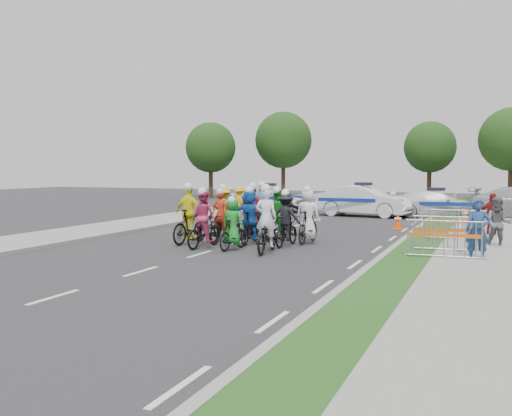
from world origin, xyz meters
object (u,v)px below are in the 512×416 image
at_px(police_car_0, 268,199).
at_px(tree_3, 283,140).
at_px(rider_10, 224,215).
at_px(cone_0, 398,221).
at_px(police_car_2, 436,204).
at_px(spectator_0, 478,230).
at_px(barrier_1, 448,235).
at_px(rider_0, 266,230).
at_px(spectator_2, 492,216).
at_px(rider_11, 286,215).
at_px(tree_4, 430,147).
at_px(rider_4, 286,224).
at_px(rider_7, 308,221).
at_px(police_car_1, 363,201).
at_px(barrier_2, 454,226).
at_px(rider_1, 233,229).
at_px(barrier_0, 444,241).
at_px(tree_1, 512,139).
at_px(tree_0, 211,148).
at_px(rider_2, 204,225).
at_px(rider_9, 254,217).
at_px(rider_12, 263,216).
at_px(parked_bike, 225,206).
at_px(cone_1, 465,215).
at_px(marshal_hiviz, 240,202).
at_px(rider_8, 277,220).
at_px(rider_5, 250,220).
at_px(rider_3, 190,220).
at_px(rider_6, 221,223).

bearing_deg(police_car_0, tree_3, 16.97).
height_order(rider_10, cone_0, rider_10).
bearing_deg(police_car_2, spectator_0, -179.43).
height_order(police_car_0, barrier_1, police_car_0).
bearing_deg(rider_0, spectator_2, -141.34).
bearing_deg(rider_11, tree_4, -100.38).
xyz_separation_m(rider_4, barrier_1, (4.96, 0.17, -0.15)).
distance_m(rider_7, police_car_1, 11.23).
bearing_deg(police_car_0, barrier_2, -133.57).
distance_m(rider_1, tree_4, 33.09).
xyz_separation_m(police_car_0, barrier_0, (10.77, -14.46, -0.18)).
bearing_deg(tree_1, tree_0, -175.03).
bearing_deg(rider_4, police_car_0, -64.86).
height_order(rider_1, rider_2, rider_2).
distance_m(rider_7, rider_9, 2.35).
bearing_deg(police_car_1, rider_12, 174.64).
bearing_deg(parked_bike, rider_0, -133.58).
height_order(rider_1, cone_1, rider_1).
distance_m(spectator_2, cone_1, 5.92).
height_order(police_car_2, tree_4, tree_4).
height_order(marshal_hiviz, barrier_0, marshal_hiviz).
bearing_deg(police_car_1, rider_10, 170.82).
bearing_deg(rider_4, tree_1, -103.47).
relative_size(rider_8, cone_1, 2.71).
xyz_separation_m(rider_10, parked_bike, (-3.77, 7.93, -0.27)).
bearing_deg(rider_5, rider_3, 16.56).
height_order(police_car_1, spectator_2, spectator_2).
distance_m(rider_2, spectator_0, 8.10).
bearing_deg(spectator_2, rider_2, -158.65).
relative_size(rider_10, spectator_2, 1.18).
bearing_deg(tree_3, cone_1, -50.11).
distance_m(rider_5, tree_1, 28.89).
distance_m(rider_5, rider_7, 1.95).
bearing_deg(rider_9, spectator_0, 153.40).
bearing_deg(rider_4, rider_0, 89.24).
height_order(police_car_1, barrier_0, police_car_1).
bearing_deg(spectator_2, barrier_0, -115.55).
relative_size(police_car_2, cone_0, 6.64).
distance_m(barrier_0, tree_4, 33.03).
distance_m(rider_6, cone_0, 7.86).
relative_size(rider_1, cone_0, 2.38).
xyz_separation_m(rider_4, barrier_2, (4.96, 2.96, -0.15)).
bearing_deg(rider_10, rider_5, 132.79).
relative_size(spectator_0, tree_1, 0.25).
xyz_separation_m(rider_10, police_car_0, (-2.60, 11.16, -0.00)).
bearing_deg(rider_5, tree_3, -76.33).
height_order(police_car_1, spectator_0, spectator_0).
distance_m(rider_4, parked_bike, 12.17).
distance_m(police_car_2, cone_1, 3.12).
bearing_deg(rider_10, rider_9, 161.72).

